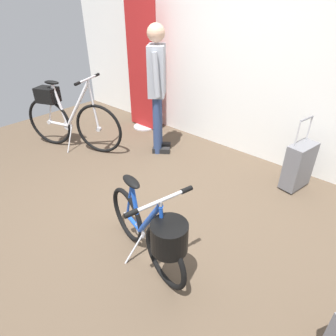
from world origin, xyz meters
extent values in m
plane|color=brown|center=(0.00, 0.00, 0.00)|extent=(6.83, 6.83, 0.00)
cube|color=white|center=(0.00, 1.95, 1.49)|extent=(6.83, 0.10, 2.99)
cylinder|color=#B7B7BC|center=(-1.62, 1.60, 0.01)|extent=(0.36, 0.36, 0.02)
cube|color=#A51E1E|center=(-1.62, 1.60, 0.96)|extent=(0.60, 0.02, 1.89)
torus|color=black|center=(0.65, -0.40, 0.25)|extent=(0.50, 0.16, 0.51)
cylinder|color=#B7B7BC|center=(0.65, -0.40, 0.25)|extent=(0.07, 0.06, 0.06)
torus|color=black|center=(0.08, -0.27, 0.25)|extent=(0.50, 0.16, 0.51)
cylinder|color=#B7B7BC|center=(0.08, -0.27, 0.25)|extent=(0.07, 0.06, 0.06)
cylinder|color=#1947B2|center=(0.19, -0.29, 0.25)|extent=(0.23, 0.09, 0.05)
cylinder|color=#1947B2|center=(0.45, -0.36, 0.47)|extent=(0.35, 0.12, 0.49)
cylinder|color=#1947B2|center=(0.25, -0.31, 0.45)|extent=(0.13, 0.06, 0.43)
cylinder|color=#1947B2|center=(0.19, -0.29, 0.25)|extent=(0.22, 0.08, 0.04)
cylinder|color=#1947B2|center=(0.62, -0.40, 0.48)|extent=(0.08, 0.05, 0.46)
cylinder|color=#1947B2|center=(0.14, -0.28, 0.46)|extent=(0.15, 0.06, 0.41)
ellipsoid|color=black|center=(0.20, -0.30, 0.68)|extent=(0.23, 0.14, 0.05)
cylinder|color=#B7B7BC|center=(0.60, -0.39, 0.73)|extent=(0.03, 0.03, 0.04)
cylinder|color=#B7B7BC|center=(0.60, -0.39, 0.75)|extent=(0.13, 0.43, 0.03)
cylinder|color=black|center=(0.55, -0.61, 0.75)|extent=(0.06, 0.10, 0.04)
cylinder|color=black|center=(0.65, -0.18, 0.75)|extent=(0.06, 0.10, 0.04)
cylinder|color=#B7B7BC|center=(0.29, -0.32, 0.24)|extent=(0.14, 0.05, 0.14)
cylinder|color=#B7B7BC|center=(0.31, -0.42, 0.11)|extent=(0.06, 0.19, 0.24)
cylinder|color=black|center=(0.70, -0.42, 0.51)|extent=(0.31, 0.31, 0.22)
torus|color=black|center=(-1.45, 0.59, 0.35)|extent=(0.65, 0.30, 0.69)
cylinder|color=#B7B7BC|center=(-1.45, 0.59, 0.35)|extent=(0.07, 0.07, 0.06)
torus|color=black|center=(-2.18, 0.28, 0.35)|extent=(0.65, 0.30, 0.69)
cylinder|color=#B7B7BC|center=(-2.18, 0.28, 0.35)|extent=(0.07, 0.07, 0.06)
cylinder|color=silver|center=(-2.04, 0.34, 0.34)|extent=(0.29, 0.15, 0.05)
cylinder|color=silver|center=(-1.71, 0.48, 0.65)|extent=(0.45, 0.22, 0.66)
cylinder|color=silver|center=(-1.96, 0.37, 0.61)|extent=(0.16, 0.10, 0.58)
cylinder|color=silver|center=(-2.04, 0.34, 0.34)|extent=(0.29, 0.14, 0.04)
cylinder|color=silver|center=(-1.48, 0.57, 0.66)|extent=(0.10, 0.06, 0.63)
cylinder|color=silver|center=(-2.10, 0.31, 0.62)|extent=(0.19, 0.10, 0.56)
ellipsoid|color=black|center=(-2.02, 0.35, 0.92)|extent=(0.24, 0.17, 0.05)
cylinder|color=#B7B7BC|center=(-1.51, 0.56, 0.99)|extent=(0.03, 0.03, 0.04)
cylinder|color=#B7B7BC|center=(-1.51, 0.56, 1.01)|extent=(0.19, 0.42, 0.03)
cylinder|color=black|center=(-1.42, 0.36, 1.01)|extent=(0.07, 0.10, 0.04)
cylinder|color=black|center=(-1.59, 0.76, 1.01)|extent=(0.07, 0.10, 0.04)
cylinder|color=#B7B7BC|center=(-1.90, 0.40, 0.33)|extent=(0.13, 0.07, 0.14)
cylinder|color=#B7B7BC|center=(-1.82, 0.33, 0.16)|extent=(0.09, 0.19, 0.32)
cube|color=black|center=(-2.12, 0.30, 0.74)|extent=(0.34, 0.29, 0.20)
cylinder|color=navy|center=(-0.84, 1.10, 0.40)|extent=(0.11, 0.11, 0.79)
cube|color=black|center=(-0.80, 1.13, 0.04)|extent=(0.25, 0.22, 0.07)
cylinder|color=navy|center=(-0.94, 1.22, 0.40)|extent=(0.11, 0.11, 0.79)
cube|color=black|center=(-0.90, 1.25, 0.04)|extent=(0.25, 0.22, 0.07)
cube|color=#999EA8|center=(-0.89, 1.16, 1.10)|extent=(0.35, 0.38, 0.61)
cylinder|color=#999EA8|center=(-0.75, 1.00, 1.10)|extent=(0.11, 0.08, 0.52)
cylinder|color=#999EA8|center=(-1.01, 1.34, 1.10)|extent=(0.10, 0.12, 0.52)
sphere|color=tan|center=(-0.89, 1.16, 1.53)|extent=(0.21, 0.21, 0.21)
cube|color=slate|center=(0.91, 1.53, 0.28)|extent=(0.24, 0.39, 0.52)
cylinder|color=#B7B7BC|center=(0.84, 1.42, 0.68)|extent=(0.02, 0.02, 0.28)
cylinder|color=#B7B7BC|center=(0.88, 1.65, 0.68)|extent=(0.02, 0.02, 0.28)
cylinder|color=slate|center=(0.86, 1.54, 0.82)|extent=(0.06, 0.23, 0.02)
cylinder|color=black|center=(0.94, 1.40, 0.02)|extent=(0.04, 0.03, 0.04)
cylinder|color=black|center=(0.98, 1.64, 0.02)|extent=(0.04, 0.03, 0.04)
camera|label=1|loc=(1.64, -1.50, 1.93)|focal=30.92mm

